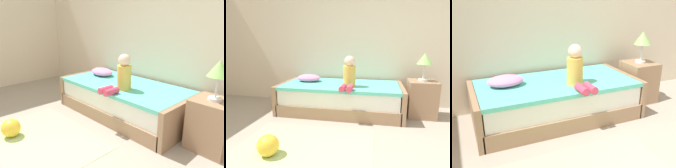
# 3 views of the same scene
# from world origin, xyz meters

# --- Properties ---
(wall_rear) EXTENTS (7.20, 0.10, 2.90)m
(wall_rear) POSITION_xyz_m (0.00, 2.60, 1.45)
(wall_rear) COLOR beige
(wall_rear) RESTS_ON ground
(bed) EXTENTS (2.11, 1.00, 0.50)m
(bed) POSITION_xyz_m (-0.70, 2.00, 0.25)
(bed) COLOR #997556
(bed) RESTS_ON ground
(nightstand) EXTENTS (0.44, 0.44, 0.60)m
(nightstand) POSITION_xyz_m (0.65, 2.03, 0.30)
(nightstand) COLOR #997556
(nightstand) RESTS_ON ground
(table_lamp) EXTENTS (0.24, 0.24, 0.45)m
(table_lamp) POSITION_xyz_m (0.65, 2.03, 0.94)
(table_lamp) COLOR silver
(table_lamp) RESTS_ON nightstand
(child_figure) EXTENTS (0.20, 0.51, 0.50)m
(child_figure) POSITION_xyz_m (-0.52, 1.77, 0.70)
(child_figure) COLOR gold
(child_figure) RESTS_ON bed
(pillow) EXTENTS (0.44, 0.30, 0.13)m
(pillow) POSITION_xyz_m (-1.32, 2.10, 0.56)
(pillow) COLOR #EA8CC6
(pillow) RESTS_ON bed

